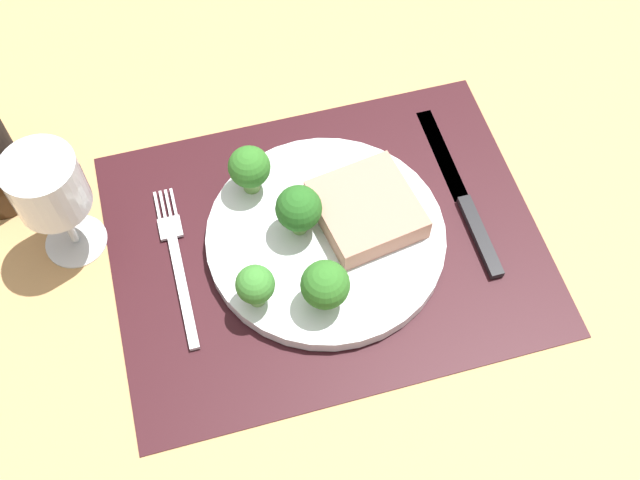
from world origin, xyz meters
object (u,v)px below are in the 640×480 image
(plate, at_px, (326,237))
(knife, at_px, (465,203))
(steak, at_px, (366,209))
(wine_glass, at_px, (49,190))
(fork, at_px, (177,263))

(plate, xyz_separation_m, knife, (0.16, 0.01, -0.00))
(plate, bearing_deg, steak, 11.02)
(wine_glass, bearing_deg, knife, -9.03)
(wine_glass, bearing_deg, plate, -15.57)
(knife, xyz_separation_m, wine_glass, (-0.41, 0.07, 0.09))
(steak, bearing_deg, fork, 178.51)
(fork, height_order, wine_glass, wine_glass)
(plate, xyz_separation_m, wine_glass, (-0.25, 0.07, 0.09))
(knife, distance_m, wine_glass, 0.43)
(plate, height_order, knife, plate)
(steak, distance_m, knife, 0.12)
(fork, bearing_deg, steak, 0.23)
(knife, bearing_deg, wine_glass, 167.62)
(plate, distance_m, fork, 0.16)
(fork, xyz_separation_m, knife, (0.31, -0.01, 0.00))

